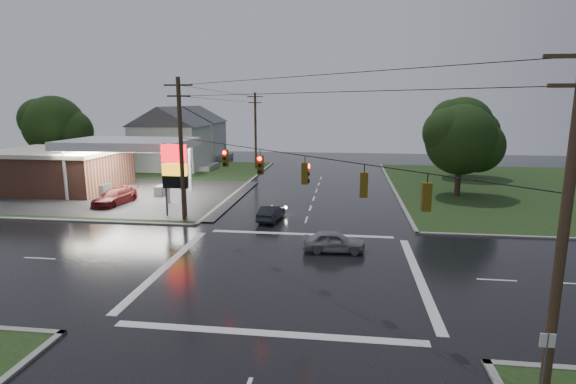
# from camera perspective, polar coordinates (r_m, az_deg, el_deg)

# --- Properties ---
(ground) EXTENTS (120.00, 120.00, 0.00)m
(ground) POSITION_cam_1_polar(r_m,az_deg,el_deg) (25.26, 0.09, -9.89)
(ground) COLOR black
(ground) RESTS_ON ground
(grass_nw) EXTENTS (36.00, 36.00, 0.08)m
(grass_nw) POSITION_cam_1_polar(r_m,az_deg,el_deg) (57.96, -22.74, 1.40)
(grass_nw) COLOR #1D3015
(grass_nw) RESTS_ON ground
(grass_ne) EXTENTS (36.00, 36.00, 0.08)m
(grass_ne) POSITION_cam_1_polar(r_m,az_deg,el_deg) (55.21, 31.89, 0.10)
(grass_ne) COLOR #1D3015
(grass_ne) RESTS_ON ground
(gas_station) EXTENTS (26.20, 18.00, 5.60)m
(gas_station) POSITION_cam_1_polar(r_m,az_deg,el_deg) (52.14, -26.07, 2.90)
(gas_station) COLOR #2D2D2D
(gas_station) RESTS_ON ground
(pylon_sign) EXTENTS (2.00, 0.35, 6.00)m
(pylon_sign) POSITION_cam_1_polar(r_m,az_deg,el_deg) (36.80, -14.21, 2.96)
(pylon_sign) COLOR #59595E
(pylon_sign) RESTS_ON ground
(utility_pole_nw) EXTENTS (2.20, 0.32, 11.00)m
(utility_pole_nw) POSITION_cam_1_polar(r_m,az_deg,el_deg) (35.32, -13.42, 5.45)
(utility_pole_nw) COLOR #382619
(utility_pole_nw) RESTS_ON ground
(utility_pole_se) EXTENTS (2.20, 0.32, 11.00)m
(utility_pole_se) POSITION_cam_1_polar(r_m,az_deg,el_deg) (15.69, 31.73, -2.98)
(utility_pole_se) COLOR #382619
(utility_pole_se) RESTS_ON ground
(utility_pole_n) EXTENTS (2.20, 0.32, 10.50)m
(utility_pole_n) POSITION_cam_1_polar(r_m,az_deg,el_deg) (62.72, -4.15, 7.93)
(utility_pole_n) COLOR #382619
(utility_pole_n) RESTS_ON ground
(traffic_signals) EXTENTS (26.87, 26.87, 1.47)m
(traffic_signals) POSITION_cam_1_polar(r_m,az_deg,el_deg) (23.68, 0.13, 4.87)
(traffic_signals) COLOR black
(traffic_signals) RESTS_ON ground
(house_near) EXTENTS (11.05, 8.48, 8.60)m
(house_near) POSITION_cam_1_polar(r_m,az_deg,el_deg) (64.18, -14.64, 6.72)
(house_near) COLOR silver
(house_near) RESTS_ON ground
(house_far) EXTENTS (11.05, 8.48, 8.60)m
(house_far) POSITION_cam_1_polar(r_m,az_deg,el_deg) (75.74, -11.96, 7.49)
(house_far) COLOR silver
(house_far) RESTS_ON ground
(tree_nw_behind) EXTENTS (8.93, 7.60, 10.00)m
(tree_nw_behind) POSITION_cam_1_polar(r_m,az_deg,el_deg) (64.90, -27.45, 7.44)
(tree_nw_behind) COLOR black
(tree_nw_behind) RESTS_ON ground
(tree_ne_near) EXTENTS (7.99, 6.80, 8.98)m
(tree_ne_near) POSITION_cam_1_polar(r_m,az_deg,el_deg) (46.84, 21.27, 6.17)
(tree_ne_near) COLOR black
(tree_ne_near) RESTS_ON ground
(tree_ne_far) EXTENTS (8.46, 7.20, 9.80)m
(tree_ne_far) POSITION_cam_1_polar(r_m,az_deg,el_deg) (59.15, 21.43, 7.67)
(tree_ne_far) COLOR black
(tree_ne_far) RESTS_ON ground
(car_north) EXTENTS (1.81, 3.87, 1.23)m
(car_north) POSITION_cam_1_polar(r_m,az_deg,el_deg) (35.38, -2.14, -2.64)
(car_north) COLOR black
(car_north) RESTS_ON ground
(car_crossing) EXTENTS (3.92, 1.72, 1.31)m
(car_crossing) POSITION_cam_1_polar(r_m,az_deg,el_deg) (28.21, 5.86, -6.25)
(car_crossing) COLOR gray
(car_crossing) RESTS_ON ground
(car_pump) EXTENTS (2.76, 5.26, 1.45)m
(car_pump) POSITION_cam_1_polar(r_m,az_deg,el_deg) (43.52, -21.16, -0.60)
(car_pump) COLOR #5D1516
(car_pump) RESTS_ON ground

